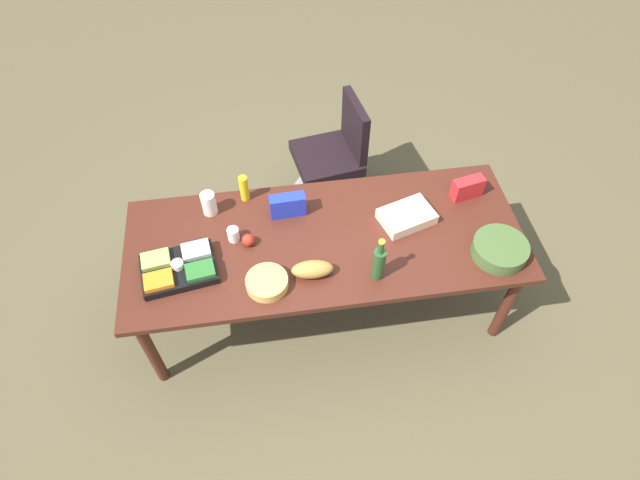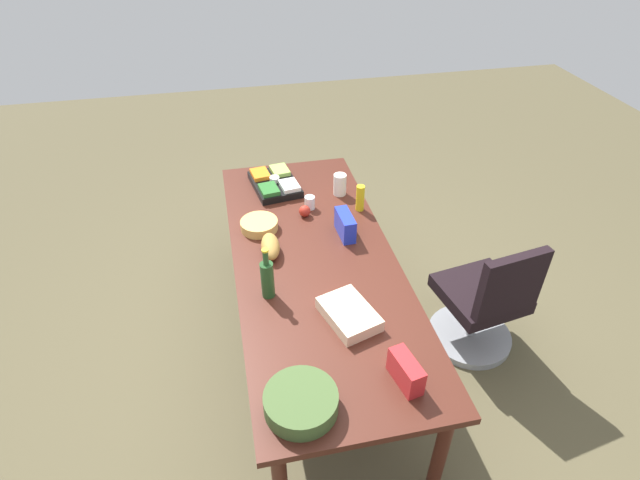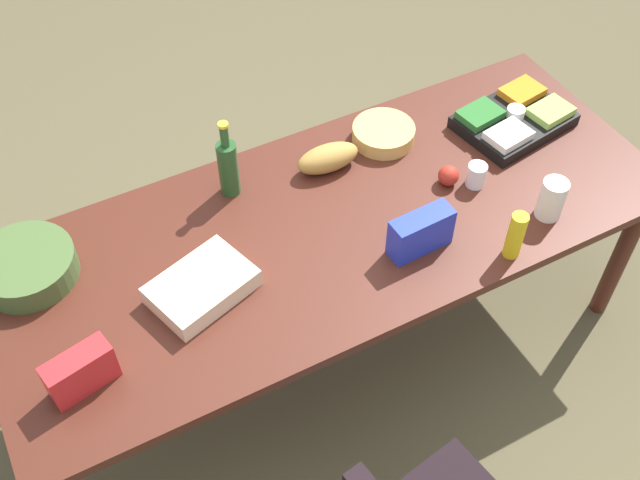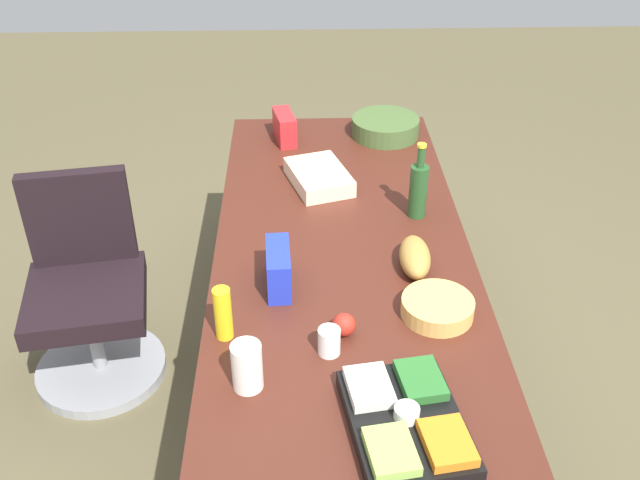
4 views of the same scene
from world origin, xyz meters
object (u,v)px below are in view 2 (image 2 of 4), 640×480
apple_red (305,211)px  salad_bowl (301,402)px  wine_bottle (267,278)px  chip_bowl (259,225)px  bread_loaf (270,246)px  office_chair (482,307)px  sheet_cake (349,314)px  veggie_tray (275,183)px  paper_cup (310,203)px  mustard_bottle (360,198)px  chip_bag_blue (345,225)px  chip_bag_red (406,371)px  conference_table (315,268)px  mayo_jar (340,185)px

apple_red → salad_bowl: 1.48m
wine_bottle → chip_bowl: wine_bottle is taller
apple_red → bread_loaf: (0.35, -0.27, 0.01)m
office_chair → sheet_cake: office_chair is taller
veggie_tray → salad_bowl: size_ratio=1.43×
veggie_tray → salad_bowl: 1.86m
paper_cup → bread_loaf: 0.54m
office_chair → mustard_bottle: mustard_bottle is taller
chip_bag_blue → salad_bowl: (1.19, -0.50, -0.03)m
chip_bag_blue → chip_bag_red: bearing=-0.6°
salad_bowl → wine_bottle: size_ratio=1.02×
chip_bag_blue → salad_bowl: 1.29m
chip_bag_red → wine_bottle: 0.88m
bread_loaf → chip_bowl: (-0.26, -0.04, -0.02)m
conference_table → salad_bowl: (0.99, -0.26, 0.11)m
bread_loaf → wine_bottle: bearing=-9.3°
mustard_bottle → bread_loaf: 0.74m
paper_cup → chip_bag_red: bearing=5.6°
sheet_cake → veggie_tray: bearing=-172.1°
veggie_tray → chip_bag_red: (1.81, 0.34, 0.03)m
chip_bag_red → wine_bottle: size_ratio=0.63×
conference_table → chip_bag_red: size_ratio=12.02×
conference_table → mustard_bottle: 0.63m
paper_cup → wine_bottle: 0.89m
chip_bag_red → salad_bowl: size_ratio=0.62×
veggie_tray → bread_loaf: bread_loaf is taller
veggie_tray → sheet_cake: 1.40m
paper_cup → chip_bowl: paper_cup is taller
sheet_cake → salad_bowl: salad_bowl is taller
chip_bag_blue → bread_loaf: (0.09, -0.48, -0.02)m
chip_bag_blue → mustard_bottle: mustard_bottle is taller
chip_bowl → wine_bottle: bearing=-1.9°
conference_table → chip_bowl: (-0.37, -0.29, 0.10)m
veggie_tray → mustard_bottle: bearing=52.0°
mayo_jar → chip_bowl: size_ratio=0.65×
chip_bag_blue → salad_bowl: bearing=-22.7°
apple_red → bread_loaf: size_ratio=0.32×
mayo_jar → sheet_cake: bearing=-11.6°
bread_loaf → chip_bag_blue: bearing=100.3°
wine_bottle → apple_red: bearing=154.8°
office_chair → chip_bag_blue: (-0.42, -0.82, 0.48)m
veggie_tray → chip_bag_red: chip_bag_red is taller
office_chair → apple_red: size_ratio=11.75×
sheet_cake → chip_bowl: sheet_cake is taller
salad_bowl → office_chair: bearing=120.3°
office_chair → paper_cup: office_chair is taller
paper_cup → mustard_bottle: 0.34m
wine_bottle → mustard_bottle: (-0.71, 0.71, -0.03)m
veggie_tray → wine_bottle: bearing=-9.6°
veggie_tray → conference_table: bearing=7.8°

